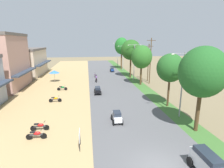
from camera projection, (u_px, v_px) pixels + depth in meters
The scene contains 25 objects.
shophouse_mid at pixel (3, 62), 31.91m from camera, with size 7.54×10.44×10.10m.
shophouse_far at pixel (28, 62), 45.20m from camera, with size 8.11×13.35×6.90m.
parked_motorbike_nearest at pixel (37, 134), 15.67m from camera, with size 1.80×0.54×0.94m.
parked_motorbike_second at pixel (40, 126), 17.20m from camera, with size 1.80×0.54×0.94m.
parked_motorbike_third at pixel (55, 99), 25.25m from camera, with size 1.80×0.54×0.94m.
parked_motorbike_fourth at pixel (62, 88), 31.32m from camera, with size 1.80×0.54×0.94m.
street_signboard at pixel (80, 136), 14.26m from camera, with size 0.06×1.30×1.50m.
vendor_umbrella at pixel (54, 72), 37.39m from camera, with size 2.20×2.20×2.52m.
median_tree_nearest at pixel (203, 72), 15.96m from camera, with size 4.30×4.30×8.24m.
median_tree_second at pixel (170, 68), 22.69m from camera, with size 3.52×3.52×7.11m.
median_tree_third at pixel (142, 57), 34.35m from camera, with size 4.08×4.08×7.87m.
median_tree_fourth at pixel (131, 50), 41.26m from camera, with size 4.67×4.67×8.98m.
median_tree_fifth at pixel (122, 46), 53.99m from camera, with size 4.24×4.24×9.72m.
streetlamp_near at pixel (183, 81), 19.57m from camera, with size 3.16×0.20×7.47m.
streetlamp_mid at pixel (134, 60), 39.31m from camera, with size 3.16×0.20×7.97m.
streetlamp_far at pixel (123, 56), 51.60m from camera, with size 3.16×0.20×7.38m.
streetlamp_farthest at pixel (118, 53), 60.33m from camera, with size 3.16×0.20×8.14m.
utility_pole_near at pixel (148, 62), 38.15m from camera, with size 1.80×0.20×8.12m.
utility_pole_far at pixel (150, 60), 35.77m from camera, with size 1.80×0.20×9.31m.
car_van_silver at pixel (206, 162), 11.37m from camera, with size 1.19×2.41×1.67m.
car_hatchback_white at pixel (117, 116), 18.91m from camera, with size 1.04×2.00×1.23m.
car_sedan_black at pixel (98, 90), 29.22m from camera, with size 1.10×2.26×1.19m.
car_hatchback_blue at pixel (112, 69), 50.25m from camera, with size 1.04×2.00×1.23m.
motorbike_foreground_rider at pixel (96, 78), 37.63m from camera, with size 0.54×1.80×1.66m.
motorbike_ahead_second at pixel (95, 75), 43.08m from camera, with size 0.54×1.80×0.94m.
Camera 1 is at (-4.70, -9.77, 8.67)m, focal length 28.05 mm.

